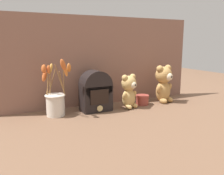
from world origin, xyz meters
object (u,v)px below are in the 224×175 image
teddy_bear_large (164,83)px  vintage_radio (96,91)px  decorative_tin_tall (142,100)px  teddy_bear_medium (129,91)px  flower_vase (55,100)px

teddy_bear_large → vintage_radio: size_ratio=1.05×
vintage_radio → teddy_bear_large: bearing=-1.5°
teddy_bear_large → decorative_tin_tall: size_ratio=2.93×
teddy_bear_large → vintage_radio: bearing=178.5°
teddy_bear_medium → decorative_tin_tall: bearing=14.1°
teddy_bear_large → teddy_bear_medium: size_ratio=1.20×
teddy_bear_large → flower_vase: size_ratio=0.78×
teddy_bear_large → flower_vase: (-0.71, 0.02, -0.04)m
teddy_bear_medium → decorative_tin_tall: (0.12, 0.03, -0.08)m
flower_vase → vintage_radio: (0.23, -0.00, 0.03)m
teddy_bear_large → decorative_tin_tall: teddy_bear_large is taller
flower_vase → vintage_radio: size_ratio=1.34×
teddy_bear_large → flower_vase: bearing=178.6°
decorative_tin_tall → flower_vase: bearing=178.9°
decorative_tin_tall → vintage_radio: bearing=179.0°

